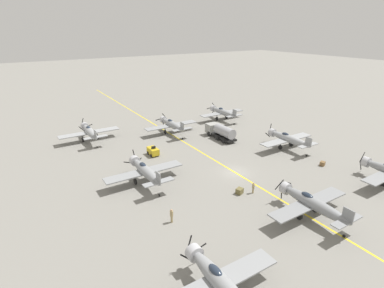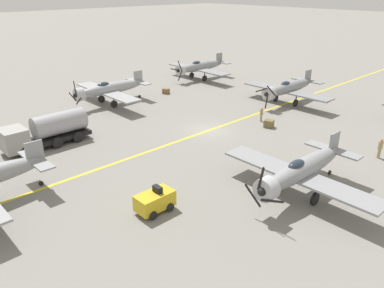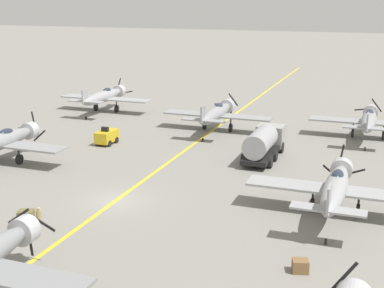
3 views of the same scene
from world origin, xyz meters
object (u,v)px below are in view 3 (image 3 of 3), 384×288
(airplane_far_right, at_px, (369,120))
(supply_crate_by_tanker, at_px, (300,266))
(airplane_mid_right, at_px, (336,187))
(airplane_far_center, at_px, (217,113))
(airplane_mid_left, at_px, (1,141))
(fuel_tanker, at_px, (264,142))
(supply_crate_mid_lane, at_px, (26,216))
(ground_crew_inspecting, at_px, (39,218))
(tow_tractor, at_px, (107,136))
(airplane_far_left, at_px, (104,96))

(airplane_far_right, xyz_separation_m, supply_crate_by_tanker, (-1.98, -30.17, -1.66))
(airplane_mid_right, relative_size, airplane_far_center, 1.00)
(airplane_mid_left, bearing_deg, fuel_tanker, 21.86)
(supply_crate_mid_lane, bearing_deg, ground_crew_inspecting, -27.42)
(ground_crew_inspecting, bearing_deg, supply_crate_mid_lane, 152.58)
(tow_tractor, xyz_separation_m, ground_crew_inspecting, (6.17, -19.64, 0.10))
(supply_crate_by_tanker, bearing_deg, airplane_far_left, 132.68)
(airplane_far_right, distance_m, ground_crew_inspecting, 35.62)
(airplane_far_center, height_order, supply_crate_mid_lane, airplane_far_center)
(airplane_far_left, xyz_separation_m, tow_tractor, (7.76, -13.43, -1.22))
(tow_tractor, bearing_deg, airplane_far_left, 120.01)
(airplane_far_right, height_order, fuel_tanker, airplane_far_right)
(airplane_far_left, bearing_deg, ground_crew_inspecting, -55.12)
(ground_crew_inspecting, distance_m, supply_crate_mid_lane, 1.98)
(airplane_far_center, distance_m, airplane_far_right, 15.78)
(airplane_mid_right, distance_m, supply_crate_mid_lane, 20.42)
(airplane_far_left, distance_m, ground_crew_inspecting, 35.90)
(airplane_mid_left, height_order, airplane_far_left, airplane_mid_left)
(airplane_mid_left, distance_m, fuel_tanker, 23.19)
(ground_crew_inspecting, xyz_separation_m, supply_crate_mid_lane, (-1.70, 0.88, -0.49))
(airplane_far_center, xyz_separation_m, airplane_mid_left, (-14.06, -17.70, 0.00))
(tow_tractor, height_order, supply_crate_by_tanker, tow_tractor)
(airplane_mid_left, xyz_separation_m, airplane_far_left, (-2.35, 22.34, -0.00))
(airplane_far_center, bearing_deg, fuel_tanker, -58.85)
(airplane_far_right, bearing_deg, supply_crate_mid_lane, -111.16)
(airplane_far_right, relative_size, supply_crate_mid_lane, 12.51)
(airplane_far_center, distance_m, airplane_mid_left, 22.60)
(airplane_mid_left, bearing_deg, airplane_far_center, 49.17)
(airplane_mid_right, relative_size, supply_crate_mid_lane, 12.51)
(airplane_far_center, distance_m, supply_crate_mid_lane, 27.91)
(tow_tractor, height_order, supply_crate_mid_lane, tow_tractor)
(airplane_far_right, bearing_deg, airplane_mid_right, -80.43)
(airplane_mid_left, relative_size, supply_crate_mid_lane, 12.51)
(airplane_mid_right, relative_size, ground_crew_inspecting, 7.39)
(fuel_tanker, bearing_deg, tow_tractor, -177.81)
(airplane_mid_left, distance_m, airplane_far_left, 22.47)
(airplane_mid_left, bearing_deg, ground_crew_inspecting, -45.21)
(airplane_far_left, relative_size, supply_crate_by_tanker, 14.20)
(airplane_far_left, xyz_separation_m, supply_crate_by_tanker, (30.05, -32.59, -1.66))
(airplane_far_right, height_order, airplane_far_left, airplane_far_left)
(ground_crew_inspecting, height_order, supply_crate_by_tanker, ground_crew_inspecting)
(fuel_tanker, height_order, supply_crate_by_tanker, fuel_tanker)
(airplane_far_right, xyz_separation_m, airplane_mid_left, (-29.68, -19.92, 0.00))
(fuel_tanker, bearing_deg, airplane_mid_right, -56.77)
(supply_crate_mid_lane, bearing_deg, airplane_far_center, 81.36)
(airplane_far_center, relative_size, airplane_mid_left, 1.00)
(airplane_far_right, height_order, tow_tractor, airplane_far_right)
(airplane_far_right, xyz_separation_m, airplane_far_left, (-32.03, 2.42, 0.00))
(supply_crate_mid_lane, bearing_deg, airplane_far_right, 56.36)
(fuel_tanker, relative_size, tow_tractor, 3.08)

